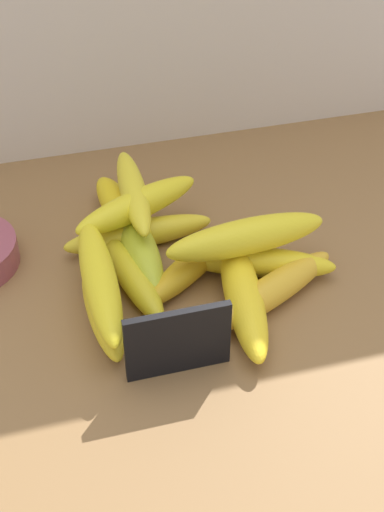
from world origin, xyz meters
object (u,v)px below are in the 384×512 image
Objects in this scene: banana_11 at (246,237)px; banana_5 at (243,294)px; chalkboard_sign at (178,344)px; banana_1 at (273,291)px; banana_3 at (133,277)px; banana_7 at (254,262)px; banana_9 at (133,192)px; banana_12 at (137,205)px; banana_8 at (140,250)px; banana_0 at (191,266)px; banana_2 at (139,234)px; banana_4 at (123,213)px; banana_6 at (102,310)px; banana_10 at (100,279)px.

banana_5 is at bearing -110.38° from banana_11.
chalkboard_sign is 0.57× the size of banana_1.
chalkboard_sign is 16.82cm from banana_11.
banana_7 is (14.46, -1.14, 0.15)cm from banana_3.
banana_1 is 0.99× the size of banana_7.
chalkboard_sign is 24.62cm from banana_9.
banana_3 is (-14.92, 6.47, -0.12)cm from banana_1.
chalkboard_sign is at bearing -91.20° from banana_12.
banana_0 is at bearing -36.70° from banana_8.
banana_1 is at bearing 28.11° from chalkboard_sign.
banana_8 is (1.72, 4.23, 0.36)cm from banana_3.
banana_9 is at bearing 131.58° from banana_11.
banana_9 is at bearing 88.96° from chalkboard_sign.
banana_12 is at bearing 74.34° from banana_3.
banana_4 reaches higher than banana_2.
banana_4 is at bearing 126.55° from banana_1.
banana_6 is at bearing -169.26° from banana_11.
banana_8 reaches higher than banana_7.
banana_11 reaches higher than banana_7.
banana_8 is 10.07cm from banana_10.
banana_11 reaches higher than banana_2.
banana_10 is at bearing -172.94° from banana_11.
banana_7 reaches higher than banana_2.
banana_7 is (7.40, -1.39, 0.17)cm from banana_0.
banana_3 is 0.89× the size of banana_12.
banana_7 is at bearing 94.90° from banana_1.
banana_4 is 1.06× the size of banana_8.
banana_0 is 0.91× the size of banana_9.
banana_5 is 16.20cm from banana_10.
banana_10 is (-5.95, -7.47, 3.21)cm from banana_8.
banana_12 is at bearing 117.93° from banana_0.
banana_8 reaches higher than banana_1.
banana_0 is (5.04, 13.61, -2.14)cm from chalkboard_sign.
banana_10 is at bearing -128.51° from banana_8.
banana_12 is at bearing 61.02° from banana_10.
banana_2 is 1.20× the size of banana_3.
banana_8 is 7.96cm from banana_9.
banana_11 is (10.86, -12.24, -0.03)cm from banana_9.
banana_9 is (-8.88, 17.56, 3.80)cm from banana_5.
banana_8 is at bearing -98.66° from banana_2.
banana_11 reaches higher than banana_6.
banana_7 is at bearing -39.90° from banana_12.
banana_4 is (1.16, 12.09, 0.41)cm from banana_3.
banana_8 is at bearing 54.66° from banana_6.
banana_4 and banana_5 have the same top height.
banana_11 is at bearing 69.62° from banana_5.
banana_6 is at bearing -157.79° from banana_0.
banana_3 is at bearing 156.54° from banana_1.
banana_3 is (-2.26, -7.74, -0.08)cm from banana_2.
banana_7 is (3.11, 5.25, -0.23)cm from banana_5.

